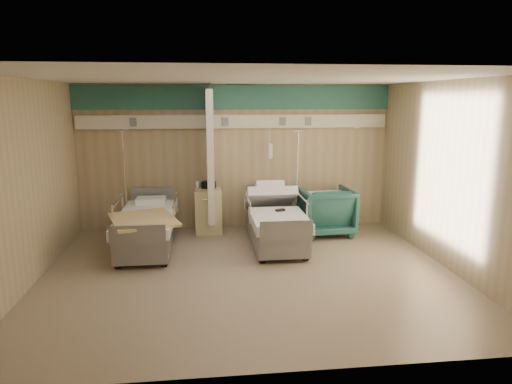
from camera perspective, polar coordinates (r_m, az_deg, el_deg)
ground at (r=6.81m, az=-0.94°, el=-10.16°), size 6.00×5.00×0.00m
room_walls at (r=6.61m, az=-1.48°, el=5.85°), size 6.04×5.04×2.82m
bed_right at (r=8.00m, az=2.42°, el=-4.45°), size 1.00×2.16×0.63m
bed_left at (r=7.97m, az=-13.45°, el=-4.83°), size 1.00×2.16×0.63m
bedside_cabinet at (r=8.75m, az=-5.96°, el=-2.36°), size 0.50×0.48×0.85m
visitor_armchair at (r=8.72m, az=8.66°, el=-2.33°), size 1.00×1.03×0.89m
waffle_blanket at (r=8.58m, az=9.09°, el=0.74°), size 0.70×0.63×0.08m
iv_stand_right at (r=8.78m, az=5.11°, el=-2.48°), size 0.35×0.35×1.95m
iv_stand_left at (r=8.96m, az=-15.81°, el=-2.55°), size 0.35×0.35×1.98m
call_remote at (r=7.84m, az=3.05°, el=-2.27°), size 0.18×0.13×0.04m
tan_blanket at (r=7.44m, az=-13.93°, el=-3.34°), size 1.26×1.42×0.04m
toiletry_bag at (r=8.72m, az=-5.93°, el=0.89°), size 0.28×0.22×0.13m
white_cup at (r=8.76m, az=-7.31°, el=0.93°), size 0.12×0.12×0.14m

